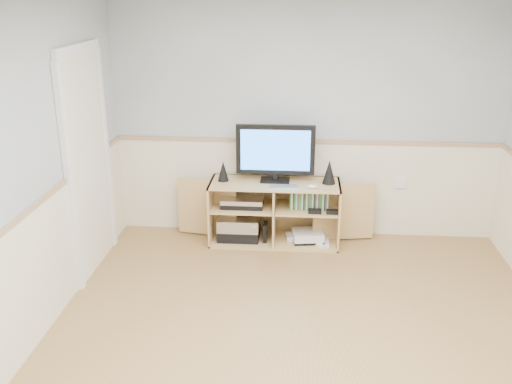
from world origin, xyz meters
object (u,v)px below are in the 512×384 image
(keyboard, at_px, (284,187))
(game_consoles, at_px, (307,236))
(media_cabinet, at_px, (275,209))
(monitor, at_px, (275,151))

(keyboard, relative_size, game_consoles, 0.61)
(media_cabinet, relative_size, monitor, 2.61)
(monitor, xyz_separation_m, game_consoles, (0.34, -0.06, -0.90))
(monitor, bearing_deg, keyboard, -63.49)
(media_cabinet, bearing_deg, monitor, -90.00)
(keyboard, xyz_separation_m, game_consoles, (0.25, 0.13, -0.59))
(monitor, height_order, game_consoles, monitor)
(media_cabinet, xyz_separation_m, game_consoles, (0.34, -0.07, -0.26))
(monitor, bearing_deg, game_consoles, -10.07)
(keyboard, height_order, game_consoles, keyboard)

